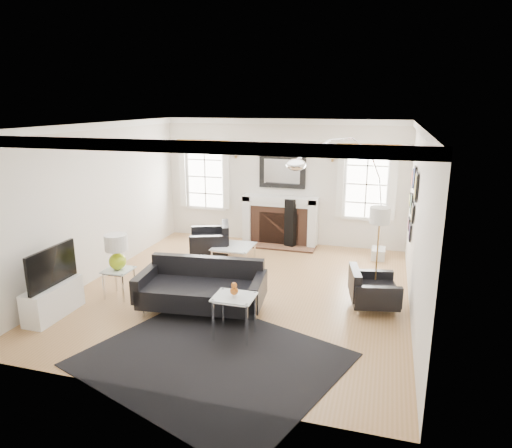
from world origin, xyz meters
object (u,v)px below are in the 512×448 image
(sofa, at_px, (202,289))
(fireplace, at_px, (280,221))
(gourd_lamp, at_px, (117,250))
(armchair_right, at_px, (371,291))
(arc_floor_lamp, at_px, (341,196))
(armchair_left, at_px, (212,241))
(coffee_table, at_px, (234,247))

(sofa, bearing_deg, fireplace, 84.21)
(sofa, height_order, gourd_lamp, gourd_lamp)
(armchair_right, xyz_separation_m, arc_floor_lamp, (-0.71, 1.83, 1.11))
(armchair_right, relative_size, arc_floor_lamp, 0.35)
(fireplace, relative_size, sofa, 0.84)
(armchair_left, height_order, armchair_right, armchair_left)
(sofa, height_order, armchair_right, sofa)
(armchair_left, height_order, gourd_lamp, gourd_lamp)
(gourd_lamp, relative_size, arc_floor_lamp, 0.23)
(armchair_left, height_order, coffee_table, armchair_left)
(sofa, height_order, armchair_left, sofa)
(armchair_left, xyz_separation_m, coffee_table, (0.54, -0.18, -0.02))
(armchair_left, bearing_deg, fireplace, 47.12)
(gourd_lamp, bearing_deg, armchair_left, 72.75)
(coffee_table, bearing_deg, armchair_right, -27.82)
(coffee_table, bearing_deg, armchair_left, 161.59)
(armchair_right, height_order, gourd_lamp, gourd_lamp)
(armchair_left, relative_size, arc_floor_lamp, 0.42)
(sofa, xyz_separation_m, armchair_right, (2.52, 0.76, -0.04))
(coffee_table, relative_size, gourd_lamp, 1.28)
(coffee_table, bearing_deg, fireplace, 66.59)
(armchair_left, distance_m, gourd_lamp, 2.50)
(fireplace, bearing_deg, armchair_left, -132.88)
(armchair_right, bearing_deg, gourd_lamp, -170.17)
(coffee_table, height_order, arc_floor_lamp, arc_floor_lamp)
(coffee_table, bearing_deg, gourd_lamp, -120.43)
(armchair_left, height_order, arc_floor_lamp, arc_floor_lamp)
(fireplace, relative_size, gourd_lamp, 2.84)
(armchair_right, bearing_deg, fireplace, 126.61)
(fireplace, xyz_separation_m, arc_floor_lamp, (1.44, -1.06, 0.87))
(gourd_lamp, bearing_deg, sofa, -2.23)
(fireplace, height_order, sofa, fireplace)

